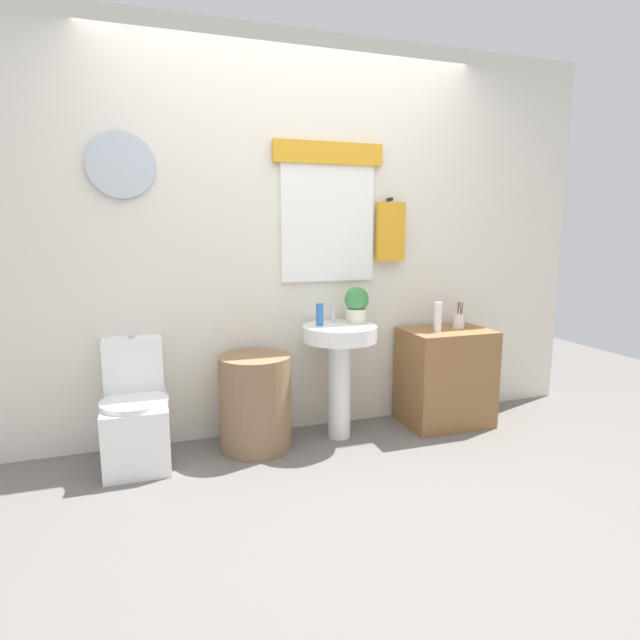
# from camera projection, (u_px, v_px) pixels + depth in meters

# --- Properties ---
(ground_plane) EXTENTS (8.00, 8.00, 0.00)m
(ground_plane) POSITION_uv_depth(u_px,v_px,m) (356.00, 505.00, 2.59)
(ground_plane) COLOR slate
(back_wall) EXTENTS (4.40, 0.18, 2.60)m
(back_wall) POSITION_uv_depth(u_px,v_px,m) (292.00, 239.00, 3.44)
(back_wall) COLOR silver
(back_wall) RESTS_ON ground_plane
(toilet) EXTENTS (0.38, 0.51, 0.74)m
(toilet) POSITION_uv_depth(u_px,v_px,m) (136.00, 416.00, 3.04)
(toilet) COLOR white
(toilet) RESTS_ON ground_plane
(laundry_hamper) EXTENTS (0.45, 0.45, 0.60)m
(laundry_hamper) POSITION_uv_depth(u_px,v_px,m) (255.00, 402.00, 3.23)
(laundry_hamper) COLOR #846647
(laundry_hamper) RESTS_ON ground_plane
(pedestal_sink) EXTENTS (0.48, 0.48, 0.76)m
(pedestal_sink) POSITION_uv_depth(u_px,v_px,m) (340.00, 355.00, 3.36)
(pedestal_sink) COLOR white
(pedestal_sink) RESTS_ON ground_plane
(faucet) EXTENTS (0.03, 0.03, 0.10)m
(faucet) POSITION_uv_depth(u_px,v_px,m) (333.00, 315.00, 3.43)
(faucet) COLOR silver
(faucet) RESTS_ON pedestal_sink
(wooden_cabinet) EXTENTS (0.59, 0.44, 0.68)m
(wooden_cabinet) POSITION_uv_depth(u_px,v_px,m) (445.00, 377.00, 3.65)
(wooden_cabinet) COLOR olive
(wooden_cabinet) RESTS_ON ground_plane
(soap_bottle) EXTENTS (0.05, 0.05, 0.14)m
(soap_bottle) POSITION_uv_depth(u_px,v_px,m) (320.00, 314.00, 3.32)
(soap_bottle) COLOR #2D6BB7
(soap_bottle) RESTS_ON pedestal_sink
(potted_plant) EXTENTS (0.16, 0.16, 0.24)m
(potted_plant) POSITION_uv_depth(u_px,v_px,m) (357.00, 304.00, 3.41)
(potted_plant) COLOR beige
(potted_plant) RESTS_ON pedestal_sink
(lotion_bottle) EXTENTS (0.05, 0.05, 0.20)m
(lotion_bottle) POSITION_uv_depth(u_px,v_px,m) (438.00, 317.00, 3.50)
(lotion_bottle) COLOR white
(lotion_bottle) RESTS_ON wooden_cabinet
(toothbrush_cup) EXTENTS (0.08, 0.08, 0.19)m
(toothbrush_cup) POSITION_uv_depth(u_px,v_px,m) (459.00, 321.00, 3.63)
(toothbrush_cup) COLOR silver
(toothbrush_cup) RESTS_ON wooden_cabinet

